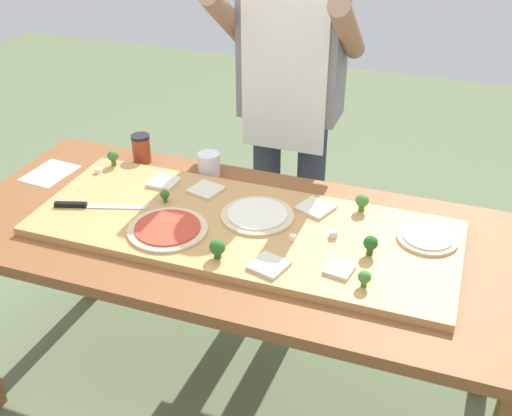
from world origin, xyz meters
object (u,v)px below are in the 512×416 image
Objects in this scene: pizza_slice_far_left at (316,208)px; pizza_slice_far_right at (164,182)px; chefs_knife at (88,206)px; pizza_whole_white_garlic at (257,215)px; cheese_crumble_a at (333,234)px; sauce_jar at (141,148)px; pizza_whole_tomato_red at (168,229)px; flour_cup at (209,166)px; recipe_note at (50,173)px; cheese_crumble_c at (98,171)px; broccoli_floret_front_right at (217,248)px; pizza_slice_center at (206,190)px; broccoli_floret_back_right at (113,156)px; cook_center at (291,92)px; cheese_crumble_b at (292,237)px; broccoli_floret_center_left at (365,277)px; pizza_whole_cheese_artichoke at (428,238)px; pizza_slice_near_right at (339,269)px; broccoli_floret_front_mid at (371,244)px; prep_table at (237,254)px; pizza_slice_near_left at (269,265)px; broccoli_floret_center_right at (165,195)px; broccoli_floret_back_mid at (362,201)px.

pizza_slice_far_left and pizza_slice_far_right have the same top height.
pizza_whole_white_garlic is at bearing 13.27° from chefs_knife.
sauce_jar is at bearing 160.00° from cheese_crumble_a.
pizza_whole_tomato_red is at bearing -53.22° from sauce_jar.
flour_cup is 0.46× the size of recipe_note.
cheese_crumble_c is 0.09× the size of recipe_note.
flour_cup is at bearing 115.90° from broccoli_floret_front_right.
pizza_slice_far_left is 4.76× the size of cheese_crumble_a.
pizza_whole_tomato_red is (-0.24, -0.17, 0.00)m from pizza_whole_white_garlic.
broccoli_floret_back_right is (-0.41, 0.07, 0.03)m from pizza_slice_center.
recipe_note is at bearing -143.13° from cook_center.
chefs_knife is 4.86× the size of broccoli_floret_front_right.
broccoli_floret_back_right is (-0.60, 0.42, 0.00)m from broccoli_floret_front_right.
cheese_crumble_b is at bearing -39.06° from flour_cup.
broccoli_floret_center_left is at bearing 1.46° from broccoli_floret_front_right.
cheese_crumble_b reaches higher than pizza_whole_cheese_artichoke.
pizza_slice_near_right and pizza_slice_center have the same top height.
recipe_note is at bearing 166.13° from broccoli_floret_center_left.
broccoli_floret_front_mid is (0.95, 0.05, 0.03)m from chefs_knife.
recipe_note is at bearing 158.66° from pizza_whole_tomato_red.
broccoli_floret_front_right is at bearing -28.84° from cheese_crumble_c.
pizza_slice_far_left reaches higher than prep_table.
recipe_note is (-0.29, -0.21, -0.06)m from sauce_jar.
broccoli_floret_center_left reaches higher than pizza_slice_near_left.
pizza_slice_near_right and pizza_slice_far_left have the same top height.
chefs_knife reaches higher than pizza_slice_center.
broccoli_floret_center_right is at bearing -175.53° from pizza_whole_cheese_artichoke.
cheese_crumble_a is (-0.14, 0.21, -0.02)m from broccoli_floret_center_left.
pizza_slice_near_left is 1.88× the size of broccoli_floret_center_left.
sauce_jar is (-0.35, 0.18, 0.02)m from pizza_slice_center.
cheese_crumble_b is (0.48, -0.07, -0.02)m from broccoli_floret_center_right.
broccoli_floret_back_mid reaches higher than recipe_note.
recipe_note is 0.99m from cook_center.
broccoli_floret_front_mid is at bearing 59.15° from pizza_slice_near_right.
broccoli_floret_front_right is (-0.58, -0.31, 0.03)m from pizza_whole_cheese_artichoke.
cheese_crumble_c is 0.41m from flour_cup.
pizza_slice_center is 1.58× the size of broccoli_floret_front_mid.
cheese_crumble_a is at bearing -56.14° from pizza_slice_far_left.
prep_table is 9.83× the size of pizza_whole_cheese_artichoke.
broccoli_floret_back_right is 0.13m from sauce_jar.
cook_center is at bearing 118.80° from broccoli_floret_center_left.
pizza_slice_near_right is (0.88, -0.07, 0.00)m from chefs_knife.
broccoli_floret_front_right is at bearing -152.01° from pizza_whole_cheese_artichoke.
pizza_slice_near_right is 0.75× the size of pizza_slice_center.
prep_table is at bearing 157.93° from broccoli_floret_center_left.
cheese_crumble_b reaches higher than pizza_slice_near_right.
pizza_slice_far_left is 1.03m from recipe_note.
pizza_whole_cheese_artichoke is at bearing -3.37° from pizza_slice_center.
pizza_slice_center is 0.15m from broccoli_floret_center_right.
flour_cup is (0.35, 0.10, -0.03)m from broccoli_floret_back_right.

